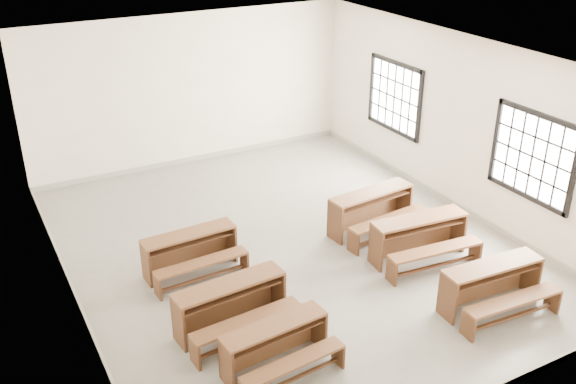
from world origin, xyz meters
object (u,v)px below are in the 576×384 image
desk_set_0 (276,344)px  desk_set_5 (373,208)px  desk_set_4 (420,236)px  desk_set_3 (493,283)px  desk_set_1 (232,303)px  desk_set_2 (191,250)px

desk_set_0 → desk_set_5: bearing=32.3°
desk_set_4 → desk_set_5: bearing=100.6°
desk_set_0 → desk_set_4: (3.24, 1.22, 0.05)m
desk_set_0 → desk_set_4: bearing=15.7°
desk_set_0 → desk_set_3: bearing=-10.7°
desk_set_1 → desk_set_2: bearing=84.8°
desk_set_2 → desk_set_4: 3.65m
desk_set_2 → desk_set_5: 3.27m
desk_set_2 → desk_set_3: bearing=-43.4°
desk_set_3 → desk_set_5: 2.72m
desk_set_3 → desk_set_1: bearing=162.8°
desk_set_0 → desk_set_2: (-0.13, 2.61, 0.02)m
desk_set_4 → desk_set_5: 1.16m
desk_set_1 → desk_set_2: desk_set_1 is taller
desk_set_1 → desk_set_4: size_ratio=0.97×
desk_set_1 → desk_set_3: size_ratio=1.02×
desk_set_0 → desk_set_2: desk_set_2 is taller
desk_set_4 → desk_set_2: bearing=162.9°
desk_set_2 → desk_set_4: size_ratio=0.90×
desk_set_0 → desk_set_3: (3.29, -0.33, 0.04)m
desk_set_3 → desk_set_5: bearing=97.1°
desk_set_1 → desk_set_0: bearing=-85.2°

